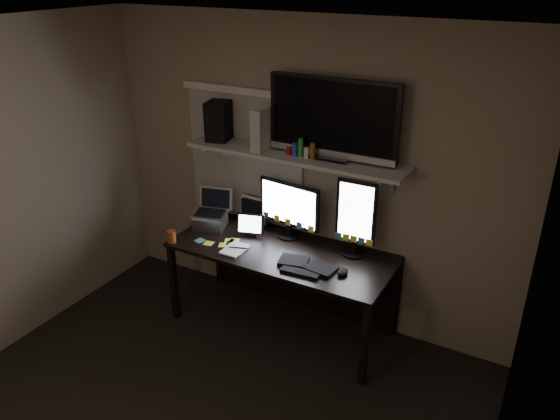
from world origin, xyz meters
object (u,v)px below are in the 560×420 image
Objects in this scene: tablet at (251,225)px; laptop at (210,210)px; keyboard at (307,265)px; mouse at (343,272)px; monitor_landscape at (289,210)px; monitor_portrait at (356,218)px; game_console at (265,128)px; desk at (288,262)px; tv at (333,119)px; cup at (172,236)px; speaker at (219,121)px.

tablet is 0.70× the size of laptop.
keyboard is 3.88× the size of mouse.
monitor_landscape is 4.78× the size of mouse.
game_console reaches higher than monitor_portrait.
tv reaches higher than desk.
desk is at bearing -13.94° from game_console.
laptop reaches higher than cup.
cup is 1.02m from speaker.
monitor_portrait is 1.97× the size of speaker.
monitor_portrait is (0.53, 0.09, 0.49)m from desk.
laptop is 1.02× the size of speaker.
cup is at bearing -122.91° from laptop.
tv is (1.15, 0.56, 1.00)m from cup.
mouse is 1.59m from speaker.
desk is 3.90× the size of keyboard.
speaker is at bearing 178.41° from monitor_portrait.
tablet is at bearing -175.64° from desk.
mouse is 1.12m from tv.
game_console is (-0.26, 0.08, 1.09)m from desk.
tv is at bearing 26.07° from cup.
tablet is at bearing -32.37° from speaker.
cup is (-0.80, -0.55, -0.20)m from monitor_landscape.
desk is 0.44m from monitor_landscape.
monitor_portrait reaches higher than laptop.
monitor_portrait is 1.93× the size of laptop.
keyboard is at bearing -25.20° from laptop.
monitor_portrait reaches higher than desk.
game_console is (-0.84, 0.31, 0.90)m from mouse.
speaker is at bearing 74.94° from cup.
monitor_landscape is at bearing 8.03° from tablet.
monitor_landscape is 1.77× the size of speaker.
tv is at bearing 170.24° from monitor_portrait.
speaker is at bearing 172.37° from desk.
desk is 1.13m from game_console.
monitor_portrait is at bearing 51.58° from keyboard.
speaker reaches higher than mouse.
desk is at bearing 150.05° from mouse.
monitor_landscape is at bearing -0.40° from laptop.
cup is (-0.85, -0.44, 0.23)m from desk.
tablet is (-0.92, 0.20, 0.08)m from mouse.
desk is 17.54× the size of cup.
laptop is (-1.26, -0.15, -0.15)m from monitor_portrait.
mouse is at bearing -83.72° from monitor_portrait.
laptop is at bearing -174.25° from monitor_portrait.
mouse is 0.36× the size of game_console.
desk is 0.65m from mouse.
laptop is at bearing -159.00° from game_console.
laptop is 0.98× the size of game_console.
keyboard is at bearing -90.40° from tv.
laptop is 0.76m from speaker.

